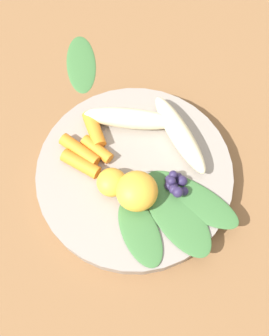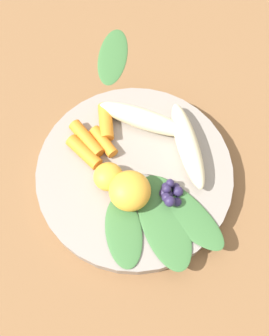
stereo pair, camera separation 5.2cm
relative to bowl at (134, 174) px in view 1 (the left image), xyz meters
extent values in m
plane|color=brown|center=(0.00, 0.00, -0.01)|extent=(2.40, 2.40, 0.00)
cylinder|color=gray|center=(0.00, 0.00, 0.00)|extent=(0.28, 0.28, 0.03)
ellipsoid|color=beige|center=(0.08, 0.00, 0.03)|extent=(0.06, 0.14, 0.03)
ellipsoid|color=beige|center=(0.04, -0.07, 0.03)|extent=(0.14, 0.08, 0.03)
ellipsoid|color=#F4A833|center=(-0.04, 0.00, 0.03)|extent=(0.06, 0.06, 0.04)
ellipsoid|color=#F4A833|center=(-0.02, 0.03, 0.03)|extent=(0.04, 0.04, 0.03)
cylinder|color=orange|center=(0.06, 0.05, 0.02)|extent=(0.06, 0.03, 0.02)
cylinder|color=orange|center=(0.03, 0.05, 0.02)|extent=(0.05, 0.05, 0.02)
cylinder|color=orange|center=(0.03, 0.07, 0.02)|extent=(0.05, 0.06, 0.02)
cylinder|color=orange|center=(0.01, 0.07, 0.02)|extent=(0.05, 0.06, 0.02)
sphere|color=#2D234C|center=(-0.03, -0.05, 0.02)|extent=(0.01, 0.01, 0.01)
sphere|color=#2D234C|center=(-0.03, -0.04, 0.02)|extent=(0.01, 0.01, 0.01)
sphere|color=#2D234C|center=(-0.03, -0.05, 0.02)|extent=(0.01, 0.01, 0.01)
sphere|color=#2D234C|center=(-0.01, -0.05, 0.02)|extent=(0.01, 0.01, 0.01)
sphere|color=#2D234C|center=(-0.03, -0.05, 0.03)|extent=(0.01, 0.01, 0.01)
sphere|color=#2D234C|center=(-0.04, -0.06, 0.02)|extent=(0.01, 0.01, 0.01)
sphere|color=#2D234C|center=(-0.02, -0.05, 0.02)|extent=(0.01, 0.01, 0.01)
sphere|color=#2D234C|center=(-0.04, -0.05, 0.03)|extent=(0.01, 0.01, 0.01)
sphere|color=#2D234C|center=(-0.02, -0.06, 0.02)|extent=(0.01, 0.01, 0.01)
sphere|color=#2D234C|center=(-0.03, -0.05, 0.02)|extent=(0.01, 0.01, 0.01)
sphere|color=#2D234C|center=(-0.02, -0.06, 0.02)|extent=(0.01, 0.01, 0.01)
sphere|color=#2D234C|center=(-0.02, -0.05, 0.03)|extent=(0.01, 0.01, 0.01)
sphere|color=#2D234C|center=(-0.04, -0.05, 0.03)|extent=(0.01, 0.01, 0.01)
cylinder|color=white|center=(-0.02, -0.01, 0.01)|extent=(0.04, 0.04, 0.00)
ellipsoid|color=#3D7038|center=(-0.09, 0.00, 0.02)|extent=(0.11, 0.08, 0.00)
ellipsoid|color=#3D7038|center=(-0.07, -0.05, 0.02)|extent=(0.15, 0.12, 0.00)
ellipsoid|color=#3D7038|center=(-0.05, -0.07, 0.02)|extent=(0.12, 0.14, 0.00)
ellipsoid|color=#3D7038|center=(0.21, 0.07, -0.01)|extent=(0.12, 0.05, 0.01)
camera|label=1|loc=(-0.21, 0.02, 0.52)|focal=42.14mm
camera|label=2|loc=(-0.21, -0.03, 0.52)|focal=42.14mm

